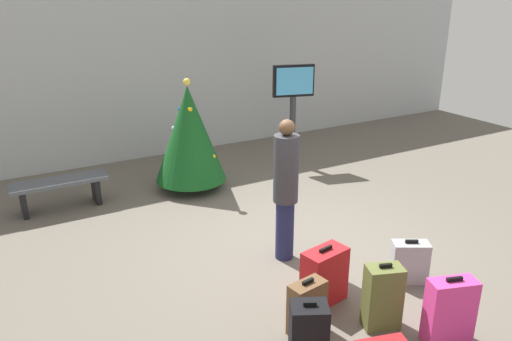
# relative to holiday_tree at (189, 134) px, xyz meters

# --- Properties ---
(ground_plane) EXTENTS (16.00, 16.00, 0.00)m
(ground_plane) POSITION_rel_holiday_tree_xyz_m (0.42, -2.69, -0.98)
(ground_plane) COLOR #665E54
(back_wall) EXTENTS (16.00, 0.20, 3.28)m
(back_wall) POSITION_rel_holiday_tree_xyz_m (0.42, 2.15, 0.66)
(back_wall) COLOR #B7BCC1
(back_wall) RESTS_ON ground_plane
(holiday_tree) EXTENTS (1.20, 1.20, 1.91)m
(holiday_tree) POSITION_rel_holiday_tree_xyz_m (0.00, 0.00, 0.00)
(holiday_tree) COLOR #4C3319
(holiday_tree) RESTS_ON ground_plane
(flight_info_kiosk) EXTENTS (0.79, 0.29, 1.93)m
(flight_info_kiosk) POSITION_rel_holiday_tree_xyz_m (2.25, 0.28, 0.35)
(flight_info_kiosk) COLOR #333338
(flight_info_kiosk) RESTS_ON ground_plane
(waiting_bench) EXTENTS (1.44, 0.44, 0.48)m
(waiting_bench) POSITION_rel_holiday_tree_xyz_m (-2.10, 0.23, -0.63)
(waiting_bench) COLOR #4C5159
(waiting_bench) RESTS_ON ground_plane
(traveller_0) EXTENTS (0.44, 0.44, 1.83)m
(traveller_0) POSITION_rel_holiday_tree_xyz_m (0.12, -2.78, -0.01)
(traveller_0) COLOR #1E234C
(traveller_0) RESTS_ON ground_plane
(suitcase_0) EXTENTS (0.41, 0.25, 0.60)m
(suitcase_0) POSITION_rel_holiday_tree_xyz_m (-0.49, -4.15, -0.70)
(suitcase_0) COLOR brown
(suitcase_0) RESTS_ON ground_plane
(suitcase_1) EXTENTS (0.50, 0.35, 0.72)m
(suitcase_1) POSITION_rel_holiday_tree_xyz_m (0.62, -4.95, -0.64)
(suitcase_1) COLOR #E5388C
(suitcase_1) RESTS_ON ground_plane
(suitcase_2) EXTENTS (0.47, 0.40, 0.54)m
(suitcase_2) POSITION_rel_holiday_tree_xyz_m (1.10, -3.97, -0.73)
(suitcase_2) COLOR #9EA0A5
(suitcase_2) RESTS_ON ground_plane
(suitcase_3) EXTENTS (0.42, 0.34, 0.73)m
(suitcase_3) POSITION_rel_holiday_tree_xyz_m (0.22, -4.45, -0.64)
(suitcase_3) COLOR #59602D
(suitcase_3) RESTS_ON ground_plane
(suitcase_4) EXTENTS (0.41, 0.38, 0.77)m
(suitcase_4) POSITION_rel_holiday_tree_xyz_m (-0.83, -4.65, -0.62)
(suitcase_4) COLOR black
(suitcase_4) RESTS_ON ground_plane
(suitcase_6) EXTENTS (0.54, 0.35, 0.67)m
(suitcase_6) POSITION_rel_holiday_tree_xyz_m (-0.02, -3.81, -0.67)
(suitcase_6) COLOR #B2191E
(suitcase_6) RESTS_ON ground_plane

